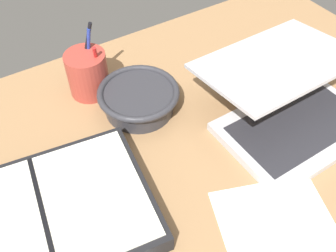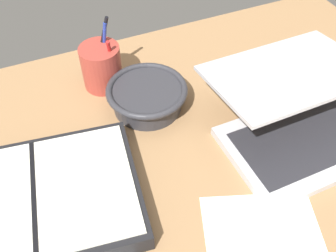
{
  "view_description": "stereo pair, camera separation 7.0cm",
  "coord_description": "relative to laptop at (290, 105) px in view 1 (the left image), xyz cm",
  "views": [
    {
      "loc": [
        -23.39,
        -30.3,
        61.1
      ],
      "look_at": [
        1.67,
        9.92,
        9.0
      ],
      "focal_mm": 40.0,
      "sensor_mm": 36.0,
      "label": 1
    },
    {
      "loc": [
        -17.16,
        -33.57,
        61.1
      ],
      "look_at": [
        1.67,
        9.92,
        9.0
      ],
      "focal_mm": 40.0,
      "sensor_mm": 36.0,
      "label": 2
    }
  ],
  "objects": [
    {
      "name": "desk_top",
      "position": [
        -27.19,
        -3.16,
        -5.94
      ],
      "size": [
        140.0,
        100.0,
        2.0
      ],
      "primitive_type": "cube",
      "color": "#936D47",
      "rests_on": "ground"
    },
    {
      "name": "laptop",
      "position": [
        0.0,
        0.0,
        0.0
      ],
      "size": [
        31.5,
        30.62,
        13.88
      ],
      "rotation": [
        0.0,
        0.0,
        0.02
      ],
      "color": "#B7B7BC",
      "rests_on": "desk_top"
    },
    {
      "name": "bowl",
      "position": [
        -24.81,
        19.88,
        -1.7
      ],
      "size": [
        17.73,
        17.73,
        5.76
      ],
      "color": "#2D2D33",
      "rests_on": "desk_top"
    },
    {
      "name": "pen_cup",
      "position": [
        -31.45,
        31.2,
        0.28
      ],
      "size": [
        9.09,
        9.09,
        16.59
      ],
      "color": "#9E382D",
      "rests_on": "desk_top"
    },
    {
      "name": "planner",
      "position": [
        -51.81,
        3.63,
        -2.83
      ],
      "size": [
        39.0,
        30.59,
        4.4
      ],
      "rotation": [
        0.0,
        0.0,
        -0.14
      ],
      "color": "black",
      "rests_on": "desk_top"
    }
  ]
}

